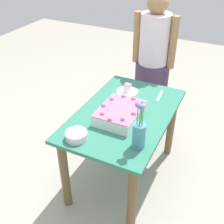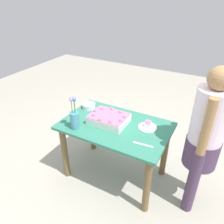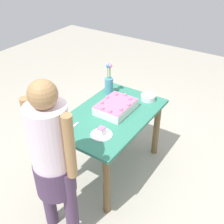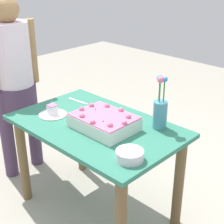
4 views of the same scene
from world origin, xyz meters
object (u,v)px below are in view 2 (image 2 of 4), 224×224
(serving_plate_with_slice, at_px, (148,126))
(flower_vase, at_px, (75,118))
(fruit_bowl, at_px, (89,106))
(cake_knife, at_px, (143,145))
(person_standing, at_px, (205,135))
(sheet_cake, at_px, (109,119))

(serving_plate_with_slice, bearing_deg, flower_vase, 29.07)
(serving_plate_with_slice, xyz_separation_m, fruit_bowl, (0.78, -0.06, 0.01))
(cake_knife, distance_m, person_standing, 0.56)
(flower_vase, height_order, person_standing, person_standing)
(sheet_cake, xyz_separation_m, person_standing, (-0.96, -0.06, 0.08))
(cake_knife, bearing_deg, serving_plate_with_slice, -82.42)
(cake_knife, xyz_separation_m, flower_vase, (0.72, 0.08, 0.12))
(person_standing, bearing_deg, sheet_cake, 3.80)
(flower_vase, xyz_separation_m, fruit_bowl, (0.12, -0.43, -0.10))
(cake_knife, bearing_deg, flower_vase, 1.23)
(sheet_cake, relative_size, person_standing, 0.27)
(sheet_cake, distance_m, cake_knife, 0.51)
(flower_vase, bearing_deg, cake_knife, -173.90)
(cake_knife, distance_m, flower_vase, 0.74)
(serving_plate_with_slice, relative_size, fruit_bowl, 1.25)
(sheet_cake, bearing_deg, person_standing, -176.20)
(sheet_cake, bearing_deg, flower_vase, 45.30)
(person_standing, bearing_deg, fruit_bowl, -4.56)
(cake_knife, relative_size, fruit_bowl, 1.23)
(serving_plate_with_slice, height_order, person_standing, person_standing)
(serving_plate_with_slice, relative_size, flower_vase, 0.55)
(cake_knife, relative_size, person_standing, 0.13)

